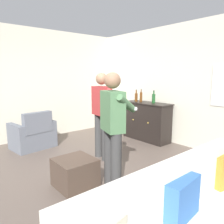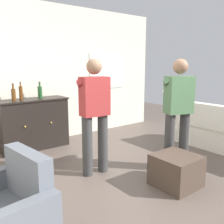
% 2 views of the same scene
% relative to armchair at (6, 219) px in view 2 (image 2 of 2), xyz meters
% --- Properties ---
extents(ground, '(10.40, 10.40, 0.00)m').
position_rel_armchair_xyz_m(ground, '(1.87, 0.16, -0.29)').
color(ground, brown).
extents(wall_back_with_window, '(5.20, 0.15, 2.80)m').
position_rel_armchair_xyz_m(wall_back_with_window, '(1.90, 2.82, 1.11)').
color(wall_back_with_window, beige).
rests_on(wall_back_with_window, ground).
extents(armchair, '(0.75, 0.95, 0.85)m').
position_rel_armchair_xyz_m(armchair, '(0.00, 0.00, 0.00)').
color(armchair, slate).
rests_on(armchair, ground).
extents(sideboard_cabinet, '(1.28, 0.49, 0.96)m').
position_rel_armchair_xyz_m(sideboard_cabinet, '(1.20, 2.46, 0.19)').
color(sideboard_cabinet, black).
rests_on(sideboard_cabinet, ground).
extents(bottle_wine_green, '(0.08, 0.08, 0.31)m').
position_rel_armchair_xyz_m(bottle_wine_green, '(0.86, 2.43, 0.79)').
color(bottle_wine_green, '#593314').
rests_on(bottle_wine_green, sideboard_cabinet).
extents(bottle_liquor_amber, '(0.08, 0.08, 0.31)m').
position_rel_armchair_xyz_m(bottle_liquor_amber, '(1.37, 2.51, 0.79)').
color(bottle_liquor_amber, '#1E4C23').
rests_on(bottle_liquor_amber, sideboard_cabinet).
extents(bottle_spirits_clear, '(0.07, 0.07, 0.33)m').
position_rel_armchair_xyz_m(bottle_spirits_clear, '(1.00, 2.46, 0.80)').
color(bottle_spirits_clear, '#593314').
rests_on(bottle_spirits_clear, sideboard_cabinet).
extents(ottoman, '(0.54, 0.54, 0.42)m').
position_rel_armchair_xyz_m(ottoman, '(2.12, -0.17, -0.08)').
color(ottoman, '#47382D').
rests_on(ottoman, ground).
extents(person_standing_left, '(0.56, 0.49, 1.68)m').
position_rel_armchair_xyz_m(person_standing_left, '(1.49, 0.83, 0.65)').
color(person_standing_left, '#383838').
rests_on(person_standing_left, ground).
extents(person_standing_right, '(0.53, 0.52, 1.68)m').
position_rel_armchair_xyz_m(person_standing_right, '(2.57, 0.19, 0.65)').
color(person_standing_right, '#383838').
rests_on(person_standing_right, ground).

